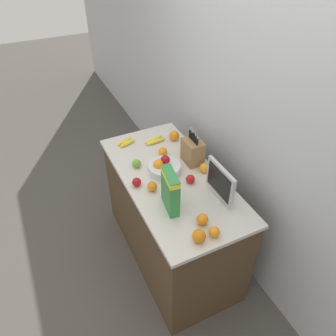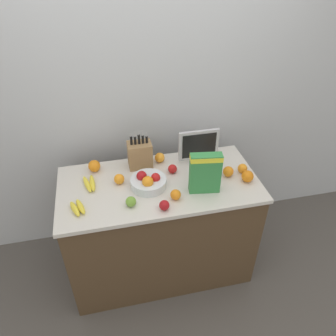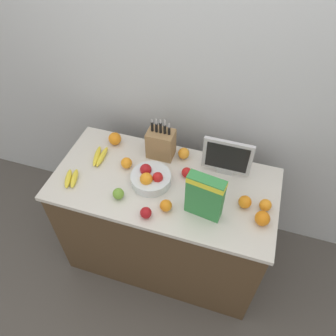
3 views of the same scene
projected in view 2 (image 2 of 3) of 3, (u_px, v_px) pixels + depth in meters
The scene contains 19 objects.
ground_plane at pixel (161, 264), 2.89m from camera, with size 14.00×14.00×0.00m, color #514C47.
wall_back at pixel (144, 101), 2.56m from camera, with size 9.00×0.06×2.60m.
counter at pixel (160, 228), 2.61m from camera, with size 1.43×0.70×0.92m.
knife_block at pixel (140, 155), 2.45m from camera, with size 0.18×0.13×0.31m.
small_monitor at pixel (199, 146), 2.47m from camera, with size 0.31×0.03×0.27m.
cereal_box at pixel (205, 172), 2.18m from camera, with size 0.22×0.10×0.30m.
fruit_bowl at pixel (148, 182), 2.28m from camera, with size 0.25×0.25×0.12m.
banana_bunch_left at pixel (90, 184), 2.31m from camera, with size 0.10×0.20×0.03m.
banana_bunch_right at pixel (78, 208), 2.11m from camera, with size 0.12×0.17×0.04m.
apple_by_knife_block at pixel (131, 202), 2.13m from camera, with size 0.07×0.07×0.07m, color #6B9E33.
apple_front at pixel (172, 169), 2.42m from camera, with size 0.07×0.07×0.07m, color red.
apple_near_bananas at pixel (164, 205), 2.10m from camera, with size 0.07×0.07×0.07m, color #A31419.
orange_near_bowl at pixel (160, 158), 2.53m from camera, with size 0.08×0.08×0.08m, color orange.
orange_mid_right at pixel (248, 176), 2.33m from camera, with size 0.09×0.09×0.09m, color orange.
orange_mid_left at pixel (228, 171), 2.38m from camera, with size 0.08×0.08×0.08m, color orange.
orange_by_cereal at pixel (176, 195), 2.18m from camera, with size 0.07×0.07×0.07m, color orange.
orange_back_center at pixel (94, 166), 2.43m from camera, with size 0.09×0.09×0.09m, color orange.
orange_front_center at pixel (242, 168), 2.42m from camera, with size 0.07×0.07×0.07m, color orange.
orange_front_right at pixel (119, 179), 2.31m from camera, with size 0.07×0.07×0.07m, color orange.
Camera 2 is at (-0.33, -1.79, 2.40)m, focal length 35.00 mm.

